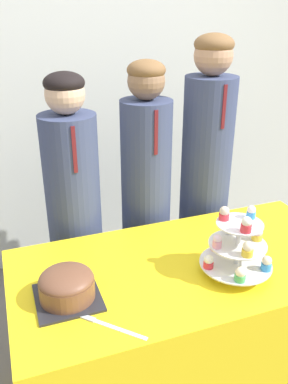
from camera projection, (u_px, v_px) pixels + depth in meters
wall_back at (101, 73)px, 2.71m from camera, size 9.00×0.06×2.70m
table at (185, 329)px, 1.92m from camera, size 1.52×0.76×0.75m
round_cake at (67, 285)px, 1.52m from camera, size 0.24×0.24×0.13m
cake_knife at (97, 321)px, 1.43m from camera, size 0.22×0.22×0.01m
cupcake_stand at (238, 246)px, 1.64m from camera, size 0.30×0.30×0.30m
student_0 at (75, 223)px, 2.14m from camera, size 0.28×0.29×1.49m
student_1 at (146, 207)px, 2.26m from camera, size 0.27×0.28×1.53m
student_2 at (204, 189)px, 2.35m from camera, size 0.28×0.29×1.64m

